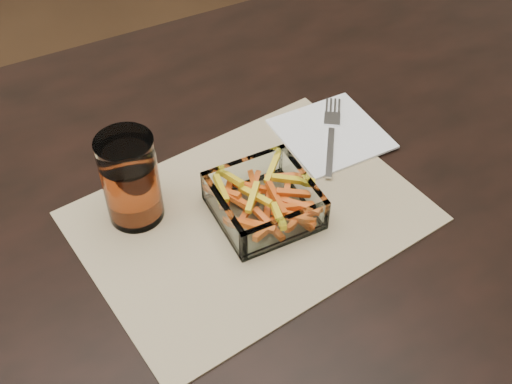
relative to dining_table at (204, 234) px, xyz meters
The scene contains 6 objects.
dining_table is the anchor object (origin of this frame).
placemat 0.12m from the dining_table, 58.86° to the right, with size 0.45×0.33×0.00m, color tan.
glass_bowl 0.15m from the dining_table, 51.13° to the right, with size 0.13×0.13×0.05m.
tumbler 0.18m from the dining_table, behind, with size 0.08×0.08×0.13m.
napkin 0.25m from the dining_table, ahead, with size 0.15×0.15×0.00m, color white.
fork 0.25m from the dining_table, ahead, with size 0.12×0.16×0.00m.
Camera 1 is at (-0.23, -0.60, 1.41)m, focal length 45.00 mm.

